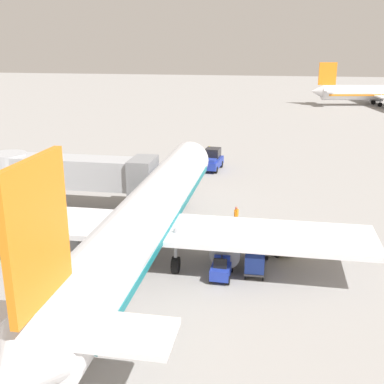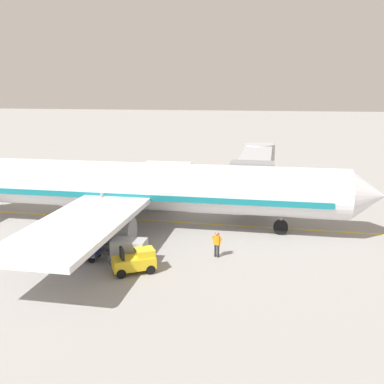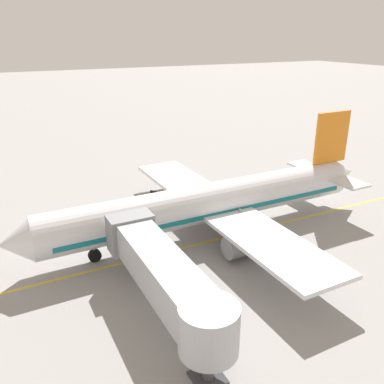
{
  "view_description": "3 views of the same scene",
  "coord_description": "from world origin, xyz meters",
  "views": [
    {
      "loc": [
        10.06,
        -28.44,
        14.47
      ],
      "look_at": [
        3.54,
        6.76,
        3.32
      ],
      "focal_mm": 44.91,
      "sensor_mm": 36.0,
      "label": 1
    },
    {
      "loc": [
        33.28,
        12.12,
        10.61
      ],
      "look_at": [
        0.03,
        5.6,
        2.63
      ],
      "focal_mm": 40.6,
      "sensor_mm": 36.0,
      "label": 2
    },
    {
      "loc": [
        -29.27,
        19.02,
        18.25
      ],
      "look_at": [
        3.69,
        2.16,
        3.7
      ],
      "focal_mm": 37.87,
      "sensor_mm": 36.0,
      "label": 3
    }
  ],
  "objects": [
    {
      "name": "baggage_tug_trailing",
      "position": [
        10.28,
        4.18,
        0.71
      ],
      "size": [
        2.3,
        2.76,
        1.62
      ],
      "color": "gold",
      "rests_on": "ground"
    },
    {
      "name": "baggage_tug_lead",
      "position": [
        6.84,
        -0.55,
        0.71
      ],
      "size": [
        1.32,
        2.52,
        1.62
      ],
      "color": "#1E339E",
      "rests_on": "ground"
    },
    {
      "name": "jet_bridge",
      "position": [
        -8.06,
        10.27,
        3.46
      ],
      "size": [
        15.38,
        3.5,
        4.98
      ],
      "color": "#A8AAAF",
      "rests_on": "ground"
    },
    {
      "name": "ground_crew_wing_walker",
      "position": [
        6.89,
        8.59,
        0.95
      ],
      "size": [
        0.35,
        0.72,
        1.69
      ],
      "color": "#232328",
      "rests_on": "ground"
    },
    {
      "name": "baggage_cart_second_in_train",
      "position": [
        8.91,
        0.2,
        0.95
      ],
      "size": [
        1.35,
        2.92,
        1.58
      ],
      "color": "#4C4C51",
      "rests_on": "ground"
    },
    {
      "name": "ground_plane",
      "position": [
        0.0,
        0.0,
        0.0
      ],
      "size": [
        400.0,
        400.0,
        0.0
      ],
      "primitive_type": "plane",
      "color": "gray"
    },
    {
      "name": "baggage_cart_front",
      "position": [
        9.07,
        3.39,
        0.95
      ],
      "size": [
        1.35,
        2.92,
        1.58
      ],
      "color": "#4C4C51",
      "rests_on": "ground"
    },
    {
      "name": "parked_airliner",
      "position": [
        1.48,
        1.21,
        3.19
      ],
      "size": [
        30.03,
        37.22,
        10.63
      ],
      "color": "silver",
      "rests_on": "ground"
    },
    {
      "name": "gate_lead_in_line",
      "position": [
        0.0,
        0.0,
        0.0
      ],
      "size": [
        0.24,
        80.0,
        0.01
      ],
      "primitive_type": "cube",
      "color": "gold",
      "rests_on": "ground"
    }
  ]
}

